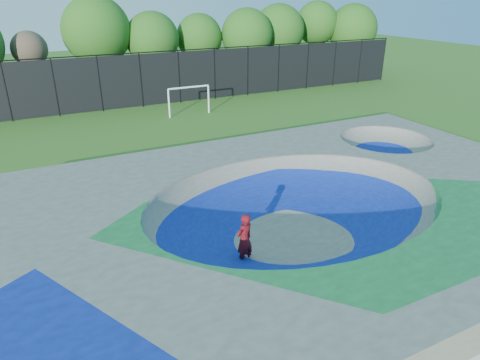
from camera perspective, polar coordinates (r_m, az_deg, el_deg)
name	(u,v)px	position (r m, az deg, el deg)	size (l,w,h in m)	color
ground	(296,233)	(15.81, 7.41, -7.09)	(120.00, 120.00, 0.00)	#35631B
skate_deck	(297,215)	(15.44, 7.56, -4.70)	(22.00, 14.00, 1.50)	gray
skater	(244,240)	(13.61, 0.59, -7.97)	(0.65, 0.43, 1.79)	red
skateboard	(244,263)	(14.09, 0.57, -10.99)	(0.78, 0.22, 0.05)	black
soccer_goal	(189,95)	(30.77, -6.83, 11.15)	(3.08, 0.12, 2.04)	white
fence	(141,79)	(33.59, -13.07, 12.97)	(48.09, 0.09, 4.04)	black
treeline	(122,37)	(38.12, -15.52, 17.87)	(51.84, 7.58, 7.93)	#4F3927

